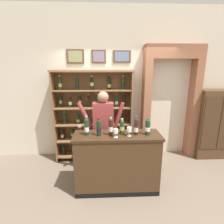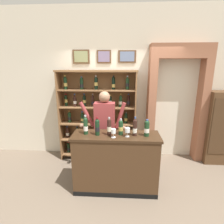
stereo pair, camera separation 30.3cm
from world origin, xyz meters
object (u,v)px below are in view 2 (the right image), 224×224
tasting_bottle_riserva (135,127)px  wine_glass_right (127,130)px  shopkeeper (105,125)px  tasting_bottle_brunello (109,127)px  tasting_bottle_rosso (97,127)px  tasting_bottle_bianco (121,127)px  tasting_bottle_chianti (86,126)px  side_cabinet (224,128)px  tasting_bottle_vin_santo (147,128)px  wine_glass_center (113,131)px  wine_shelf (98,114)px  tasting_counter (116,162)px

tasting_bottle_riserva → wine_glass_right: tasting_bottle_riserva is taller
shopkeeper → tasting_bottle_brunello: shopkeeper is taller
tasting_bottle_rosso → tasting_bottle_bianco: size_ratio=1.13×
shopkeeper → tasting_bottle_chianti: shopkeeper is taller
side_cabinet → tasting_bottle_brunello: (-2.46, -1.12, 0.36)m
side_cabinet → tasting_bottle_vin_santo: (-1.86, -1.12, 0.35)m
tasting_bottle_rosso → wine_glass_center: size_ratio=2.17×
wine_glass_right → tasting_bottle_chianti: bearing=174.3°
tasting_bottle_rosso → tasting_bottle_brunello: 0.19m
side_cabinet → shopkeeper: 2.67m
tasting_bottle_riserva → tasting_bottle_rosso: bearing=-178.2°
tasting_bottle_rosso → tasting_bottle_riserva: bearing=1.8°
side_cabinet → wine_glass_center: size_ratio=11.38×
tasting_bottle_brunello → wine_glass_center: (0.07, -0.09, -0.05)m
tasting_bottle_brunello → tasting_bottle_rosso: bearing=-178.0°
side_cabinet → tasting_bottle_chianti: (-2.85, -1.10, 0.37)m
tasting_bottle_chianti → tasting_bottle_rosso: tasting_bottle_chianti is taller
side_cabinet → tasting_bottle_riserva: side_cabinet is taller
tasting_bottle_chianti → tasting_bottle_bianco: (0.58, 0.02, -0.02)m
tasting_bottle_chianti → tasting_bottle_riserva: size_ratio=1.03×
side_cabinet → tasting_bottle_brunello: 2.73m
shopkeeper → wine_glass_right: 0.69m
side_cabinet → shopkeeper: (-2.59, -0.62, 0.22)m
tasting_bottle_rosso → wine_glass_right: 0.49m
tasting_bottle_chianti → tasting_bottle_brunello: bearing=-3.4°
wine_shelf → tasting_bottle_rosso: size_ratio=6.66×
tasting_bottle_vin_santo → tasting_counter: bearing=176.9°
side_cabinet → tasting_bottle_chianti: 3.08m
shopkeeper → tasting_bottle_bianco: bearing=-55.7°
tasting_bottle_bianco → wine_glass_right: bearing=-38.2°
wine_shelf → tasting_bottle_vin_santo: (0.95, -1.15, 0.09)m
shopkeeper → tasting_bottle_chianti: 0.56m
wine_shelf → side_cabinet: wine_shelf is taller
tasting_bottle_riserva → wine_glass_center: size_ratio=2.23×
tasting_bottle_chianti → tasting_bottle_brunello: (0.39, -0.02, -0.00)m
wine_glass_center → tasting_bottle_rosso: bearing=162.7°
side_cabinet → tasting_bottle_rosso: side_cabinet is taller
tasting_bottle_bianco → tasting_bottle_vin_santo: tasting_bottle_vin_santo is taller
wine_glass_center → tasting_bottle_bianco: bearing=48.8°
tasting_bottle_brunello → tasting_bottle_bianco: bearing=11.8°
tasting_bottle_brunello → tasting_bottle_riserva: size_ratio=0.96×
tasting_counter → tasting_bottle_rosso: bearing=-173.8°
side_cabinet → wine_glass_right: side_cabinet is taller
tasting_counter → shopkeeper: 0.74m
tasting_bottle_riserva → tasting_bottle_vin_santo: tasting_bottle_riserva is taller
wine_shelf → tasting_bottle_bianco: 1.23m
wine_shelf → tasting_bottle_brunello: bearing=-73.1°
side_cabinet → shopkeeper: bearing=-166.5°
tasting_bottle_bianco → shopkeeper: bearing=124.3°
tasting_bottle_vin_santo → wine_glass_center: 0.54m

